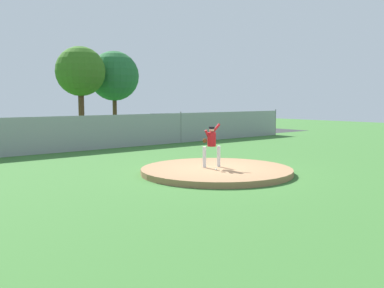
# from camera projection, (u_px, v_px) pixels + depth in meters

# --- Properties ---
(ground_plane) EXTENTS (80.00, 80.00, 0.00)m
(ground_plane) POSITION_uv_depth(u_px,v_px,m) (130.00, 157.00, 20.71)
(ground_plane) COLOR #386B2D
(asphalt_strip) EXTENTS (44.00, 7.00, 0.01)m
(asphalt_strip) POSITION_uv_depth(u_px,v_px,m) (57.00, 144.00, 27.15)
(asphalt_strip) COLOR #2B2B2D
(asphalt_strip) RESTS_ON ground_plane
(pitchers_mound) EXTENTS (5.65, 5.65, 0.22)m
(pitchers_mound) POSITION_uv_depth(u_px,v_px,m) (216.00, 171.00, 16.16)
(pitchers_mound) COLOR #99704C
(pitchers_mound) RESTS_ON ground_plane
(pitcher_youth) EXTENTS (0.79, 0.34, 1.65)m
(pitcher_youth) POSITION_uv_depth(u_px,v_px,m) (211.00, 142.00, 16.25)
(pitcher_youth) COLOR silver
(pitcher_youth) RESTS_ON pitchers_mound
(baseball) EXTENTS (0.07, 0.07, 0.07)m
(baseball) POSITION_uv_depth(u_px,v_px,m) (216.00, 169.00, 15.56)
(baseball) COLOR white
(baseball) RESTS_ON pitchers_mound
(chainlink_fence) EXTENTS (31.95, 0.07, 2.00)m
(chainlink_fence) POSITION_uv_depth(u_px,v_px,m) (90.00, 133.00, 23.64)
(chainlink_fence) COLOR gray
(chainlink_fence) RESTS_ON ground_plane
(parked_car_red) EXTENTS (2.10, 4.17, 1.72)m
(parked_car_red) POSITION_uv_depth(u_px,v_px,m) (168.00, 126.00, 32.48)
(parked_car_red) COLOR #A81919
(parked_car_red) RESTS_ON ground_plane
(traffic_cone_orange) EXTENTS (0.40, 0.40, 0.55)m
(traffic_cone_orange) POSITION_uv_depth(u_px,v_px,m) (81.00, 138.00, 28.50)
(traffic_cone_orange) COLOR orange
(traffic_cone_orange) RESTS_ON asphalt_strip
(tree_broad_left) EXTENTS (4.26, 4.26, 7.32)m
(tree_broad_left) POSITION_uv_depth(u_px,v_px,m) (80.00, 72.00, 37.10)
(tree_broad_left) COLOR #4C331E
(tree_broad_left) RESTS_ON ground_plane
(tree_slender_far) EXTENTS (4.64, 4.64, 7.29)m
(tree_slender_far) POSITION_uv_depth(u_px,v_px,m) (114.00, 76.00, 40.51)
(tree_slender_far) COLOR #4C331E
(tree_slender_far) RESTS_ON ground_plane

